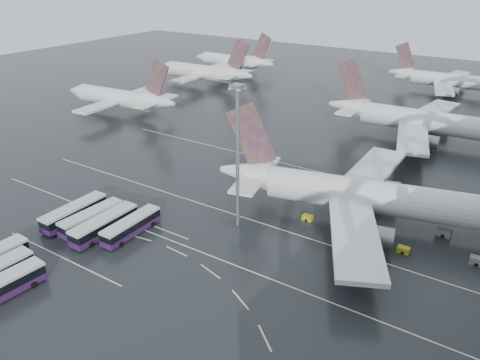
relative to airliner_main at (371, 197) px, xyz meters
The scene contains 22 objects.
ground 28.14m from the airliner_main, 121.79° to the right, with size 420.00×420.00×0.00m, color black.
lane_marking_near 29.83m from the airliner_main, 119.73° to the right, with size 120.00×0.25×0.01m, color silver.
lane_marking_mid 19.29m from the airliner_main, 141.71° to the right, with size 120.00×0.25×0.01m, color silver.
lane_marking_far 22.63m from the airliner_main, 131.44° to the left, with size 120.00×0.25×0.01m, color silver.
bus_bay_line_south 55.45m from the airliner_main, 134.31° to the right, with size 28.00×0.25×0.01m, color silver.
bus_bay_line_north 45.47m from the airliner_main, 148.64° to the right, with size 28.00×0.25×0.01m, color silver.
airliner_main is the anchor object (origin of this frame).
airliner_gate_b 52.87m from the airliner_main, 92.42° to the left, with size 58.74×52.84×20.42m.
airliner_gate_c 112.45m from the airliner_main, 93.77° to the left, with size 48.64×44.94×17.36m.
jet_remote_west 94.36m from the airliner_main, 164.81° to the left, with size 43.85×35.34×19.09m.
jet_remote_mid 115.66m from the airliner_main, 142.58° to the left, with size 44.83×36.07×19.58m.
jet_remote_far 136.51m from the airliner_main, 134.62° to the left, with size 42.01×33.79×18.35m.
bus_row_near_a 55.66m from the airliner_main, 146.97° to the right, with size 3.37×13.60×3.34m.
bus_row_near_b 51.88m from the airliner_main, 144.93° to the right, with size 3.56×12.99×3.17m.
bus_row_near_c 49.00m from the airliner_main, 141.71° to the right, with size 3.35×13.76×3.39m.
bus_row_near_d 44.17m from the airliner_main, 140.92° to the right, with size 3.18×12.66×3.11m.
bus_row_far_c 63.30m from the airliner_main, 126.07° to the right, with size 3.99×13.43×3.26m.
floodlight_mast 27.20m from the airliner_main, 143.97° to the right, with size 2.04×2.04×26.61m.
gse_cart_belly_a 11.97m from the airliner_main, 38.17° to the right, with size 2.02×1.19×1.10m, color #AEA917.
gse_cart_belly_b 14.18m from the airliner_main, 11.32° to the left, with size 2.53×1.49×1.38m, color slate.
gse_cart_belly_c 12.27m from the airliner_main, 150.03° to the right, with size 1.96×1.16×1.07m, color #AEA917.
gse_cart_belly_d 20.50m from the airliner_main, 10.35° to the right, with size 2.36×1.40×1.29m, color slate.
Camera 1 is at (36.66, -54.27, 44.66)m, focal length 35.00 mm.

